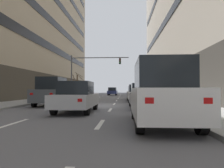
{
  "coord_description": "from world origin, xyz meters",
  "views": [
    {
      "loc": [
        2.47,
        -15.25,
        1.26
      ],
      "look_at": [
        0.29,
        19.96,
        2.17
      ],
      "focal_mm": 32.36,
      "sensor_mm": 36.0,
      "label": 1
    }
  ],
  "objects_px": {
    "car_driving_2": "(112,91)",
    "car_parked_1": "(144,96)",
    "taxi_driving_3": "(83,91)",
    "car_parked_3": "(135,93)",
    "traffic_signal_0": "(89,68)",
    "car_driving_0": "(52,92)",
    "car_driving_1": "(77,97)",
    "car_parked_2": "(137,93)",
    "pedestrian_0": "(179,91)",
    "street_tree_0": "(77,83)",
    "car_parked_0": "(161,93)"
  },
  "relations": [
    {
      "from": "car_parked_2",
      "to": "car_parked_3",
      "type": "bearing_deg",
      "value": 89.99
    },
    {
      "from": "car_driving_0",
      "to": "traffic_signal_0",
      "type": "bearing_deg",
      "value": 88.11
    },
    {
      "from": "car_parked_0",
      "to": "car_parked_1",
      "type": "height_order",
      "value": "car_parked_0"
    },
    {
      "from": "car_parked_3",
      "to": "taxi_driving_3",
      "type": "bearing_deg",
      "value": 161.72
    },
    {
      "from": "car_driving_0",
      "to": "taxi_driving_3",
      "type": "distance_m",
      "value": 11.71
    },
    {
      "from": "car_parked_2",
      "to": "pedestrian_0",
      "type": "bearing_deg",
      "value": -2.44
    },
    {
      "from": "car_parked_3",
      "to": "traffic_signal_0",
      "type": "height_order",
      "value": "traffic_signal_0"
    },
    {
      "from": "car_driving_0",
      "to": "taxi_driving_3",
      "type": "relative_size",
      "value": 1.01
    },
    {
      "from": "car_parked_2",
      "to": "traffic_signal_0",
      "type": "distance_m",
      "value": 11.33
    },
    {
      "from": "car_parked_0",
      "to": "traffic_signal_0",
      "type": "bearing_deg",
      "value": 106.41
    },
    {
      "from": "car_parked_0",
      "to": "pedestrian_0",
      "type": "height_order",
      "value": "car_parked_0"
    },
    {
      "from": "car_driving_0",
      "to": "pedestrian_0",
      "type": "relative_size",
      "value": 2.68
    },
    {
      "from": "car_driving_0",
      "to": "car_driving_2",
      "type": "xyz_separation_m",
      "value": [
        3.03,
        26.82,
        -0.27
      ]
    },
    {
      "from": "car_parked_2",
      "to": "traffic_signal_0",
      "type": "height_order",
      "value": "traffic_signal_0"
    },
    {
      "from": "car_parked_3",
      "to": "car_driving_2",
      "type": "bearing_deg",
      "value": 102.23
    },
    {
      "from": "street_tree_0",
      "to": "car_parked_3",
      "type": "bearing_deg",
      "value": -50.71
    },
    {
      "from": "car_parked_2",
      "to": "street_tree_0",
      "type": "distance_m",
      "value": 19.68
    },
    {
      "from": "car_driving_1",
      "to": "pedestrian_0",
      "type": "bearing_deg",
      "value": 48.62
    },
    {
      "from": "taxi_driving_3",
      "to": "car_parked_3",
      "type": "height_order",
      "value": "taxi_driving_3"
    },
    {
      "from": "taxi_driving_3",
      "to": "traffic_signal_0",
      "type": "bearing_deg",
      "value": 74.77
    },
    {
      "from": "pedestrian_0",
      "to": "car_parked_0",
      "type": "bearing_deg",
      "value": -107.47
    },
    {
      "from": "car_parked_1",
      "to": "car_parked_2",
      "type": "distance_m",
      "value": 6.49
    },
    {
      "from": "traffic_signal_0",
      "to": "pedestrian_0",
      "type": "distance_m",
      "value": 14.01
    },
    {
      "from": "street_tree_0",
      "to": "traffic_signal_0",
      "type": "bearing_deg",
      "value": -65.53
    },
    {
      "from": "car_parked_1",
      "to": "pedestrian_0",
      "type": "xyz_separation_m",
      "value": [
        4.0,
        6.32,
        0.31
      ]
    },
    {
      "from": "car_driving_2",
      "to": "car_parked_3",
      "type": "distance_m",
      "value": 17.78
    },
    {
      "from": "car_driving_2",
      "to": "car_parked_1",
      "type": "relative_size",
      "value": 1.0
    },
    {
      "from": "car_parked_3",
      "to": "street_tree_0",
      "type": "distance_m",
      "value": 15.96
    },
    {
      "from": "traffic_signal_0",
      "to": "car_parked_2",
      "type": "bearing_deg",
      "value": -53.87
    },
    {
      "from": "pedestrian_0",
      "to": "car_parked_1",
      "type": "bearing_deg",
      "value": -122.28
    },
    {
      "from": "car_parked_0",
      "to": "street_tree_0",
      "type": "bearing_deg",
      "value": 108.7
    },
    {
      "from": "car_driving_0",
      "to": "car_parked_1",
      "type": "height_order",
      "value": "car_driving_0"
    },
    {
      "from": "car_driving_1",
      "to": "traffic_signal_0",
      "type": "distance_m",
      "value": 18.31
    },
    {
      "from": "taxi_driving_3",
      "to": "car_parked_0",
      "type": "bearing_deg",
      "value": -70.78
    },
    {
      "from": "taxi_driving_3",
      "to": "pedestrian_0",
      "type": "distance_m",
      "value": 12.92
    },
    {
      "from": "car_driving_1",
      "to": "car_parked_2",
      "type": "bearing_deg",
      "value": 66.96
    },
    {
      "from": "car_driving_2",
      "to": "car_parked_1",
      "type": "height_order",
      "value": "car_parked_1"
    },
    {
      "from": "car_driving_0",
      "to": "car_driving_1",
      "type": "distance_m",
      "value": 5.13
    },
    {
      "from": "car_parked_2",
      "to": "car_parked_3",
      "type": "height_order",
      "value": "car_parked_2"
    },
    {
      "from": "taxi_driving_3",
      "to": "traffic_signal_0",
      "type": "relative_size",
      "value": 0.54
    },
    {
      "from": "traffic_signal_0",
      "to": "car_parked_3",
      "type": "bearing_deg",
      "value": -33.12
    },
    {
      "from": "taxi_driving_3",
      "to": "traffic_signal_0",
      "type": "distance_m",
      "value": 3.82
    },
    {
      "from": "street_tree_0",
      "to": "car_driving_0",
      "type": "bearing_deg",
      "value": -81.47
    },
    {
      "from": "taxi_driving_3",
      "to": "car_parked_3",
      "type": "bearing_deg",
      "value": -18.28
    },
    {
      "from": "car_parked_3",
      "to": "traffic_signal_0",
      "type": "relative_size",
      "value": 0.53
    },
    {
      "from": "car_driving_1",
      "to": "taxi_driving_3",
      "type": "bearing_deg",
      "value": 100.65
    },
    {
      "from": "car_parked_2",
      "to": "traffic_signal_0",
      "type": "bearing_deg",
      "value": 126.13
    },
    {
      "from": "car_parked_2",
      "to": "street_tree_0",
      "type": "relative_size",
      "value": 1.08
    },
    {
      "from": "taxi_driving_3",
      "to": "car_parked_3",
      "type": "distance_m",
      "value": 7.23
    },
    {
      "from": "traffic_signal_0",
      "to": "car_driving_2",
      "type": "bearing_deg",
      "value": 78.95
    }
  ]
}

